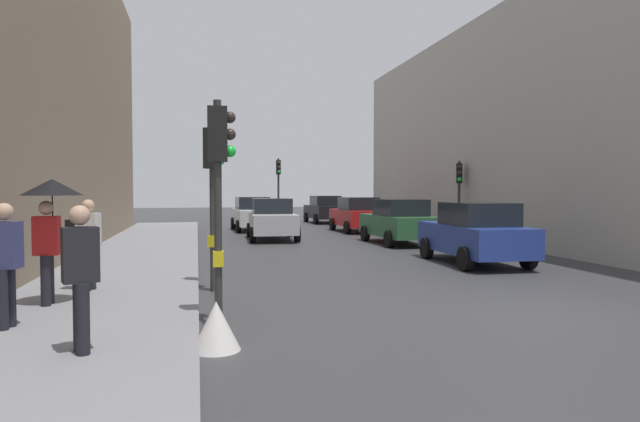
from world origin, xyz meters
TOP-DOWN VIEW (x-y plane):
  - ground_plane at (0.00, 0.00)m, footprint 120.00×120.00m
  - sidewalk_kerb at (-7.33, 6.00)m, footprint 3.50×40.00m
  - building_facade_right at (11.58, 10.42)m, footprint 12.00×30.27m
  - traffic_light_far_median at (-0.89, 23.76)m, footprint 0.25×0.43m
  - traffic_light_near_right at (-5.26, 3.17)m, footprint 0.44×0.37m
  - traffic_light_mid_street at (5.27, 13.02)m, footprint 0.34×0.45m
  - traffic_light_near_left at (-5.26, 0.17)m, footprint 0.43×0.25m
  - car_silver_hatchback at (-2.47, 14.90)m, footprint 2.17×4.28m
  - car_dark_suv at (2.44, 26.07)m, footprint 2.13×4.26m
  - car_blue_van at (2.17, 5.90)m, footprint 2.14×4.26m
  - car_red_sedan at (2.32, 18.27)m, footprint 2.09×4.24m
  - car_green_estate at (2.14, 11.91)m, footprint 2.13×4.26m
  - car_white_compact at (-2.75, 20.32)m, footprint 2.13×4.26m
  - pedestrian_with_umbrella at (-8.02, 1.63)m, footprint 1.00×1.00m
  - pedestrian_with_black_backpack at (-7.70, 2.95)m, footprint 0.65×0.44m
  - pedestrian_with_grey_backpack at (-8.28, 0.05)m, footprint 0.64×0.39m
  - pedestrian_in_dark_coat at (-6.96, -1.44)m, footprint 0.46×0.38m
  - warning_sign_triangle at (-5.36, -1.14)m, footprint 0.64×0.64m

SIDE VIEW (x-z plane):
  - ground_plane at x=0.00m, z-range 0.00..0.00m
  - sidewalk_kerb at x=-7.33m, z-range 0.00..0.16m
  - warning_sign_triangle at x=-5.36m, z-range 0.00..0.65m
  - car_silver_hatchback at x=-2.47m, z-range 0.00..1.76m
  - car_dark_suv at x=2.44m, z-range 0.00..1.76m
  - car_blue_van at x=2.17m, z-range 0.00..1.76m
  - car_red_sedan at x=2.32m, z-range 0.00..1.76m
  - car_green_estate at x=2.14m, z-range 0.00..1.76m
  - car_white_compact at x=-2.75m, z-range 0.00..1.76m
  - pedestrian_in_dark_coat at x=-6.96m, z-range 0.25..2.02m
  - pedestrian_with_black_backpack at x=-7.70m, z-range 0.28..2.05m
  - pedestrian_with_grey_backpack at x=-8.28m, z-range 0.28..2.05m
  - pedestrian_with_umbrella at x=-8.02m, z-range 0.77..2.91m
  - traffic_light_mid_street at x=5.27m, z-range 0.64..3.99m
  - traffic_light_near_left at x=-5.26m, z-range 0.66..4.15m
  - traffic_light_near_right at x=-5.26m, z-range 0.67..4.16m
  - traffic_light_far_median at x=-0.89m, z-range 0.75..4.74m
  - building_facade_right at x=11.58m, z-range 0.00..9.15m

